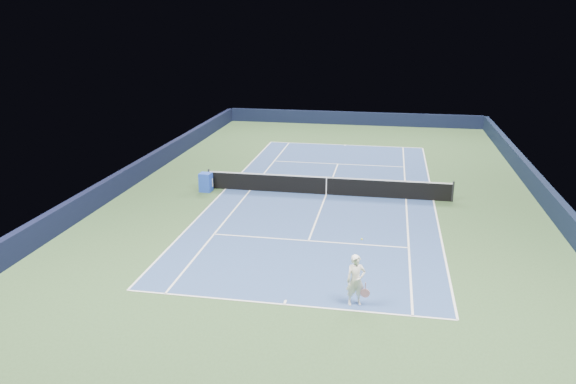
# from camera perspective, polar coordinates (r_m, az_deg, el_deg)

# --- Properties ---
(ground) EXTENTS (40.00, 40.00, 0.00)m
(ground) POSITION_cam_1_polar(r_m,az_deg,el_deg) (29.53, 3.90, -0.27)
(ground) COLOR #2F4A28
(ground) RESTS_ON ground
(wall_far) EXTENTS (22.00, 0.35, 1.10)m
(wall_far) POSITION_cam_1_polar(r_m,az_deg,el_deg) (48.61, 6.64, 7.44)
(wall_far) COLOR black
(wall_far) RESTS_ON ground
(wall_right) EXTENTS (0.35, 40.00, 1.10)m
(wall_right) POSITION_cam_1_polar(r_m,az_deg,el_deg) (30.22, 24.76, -0.39)
(wall_right) COLOR black
(wall_right) RESTS_ON ground
(wall_left) EXTENTS (0.35, 40.00, 1.10)m
(wall_left) POSITION_cam_1_polar(r_m,az_deg,el_deg) (32.34, -15.50, 1.73)
(wall_left) COLOR black
(wall_left) RESTS_ON ground
(court_surface) EXTENTS (10.97, 23.77, 0.01)m
(court_surface) POSITION_cam_1_polar(r_m,az_deg,el_deg) (29.53, 3.90, -0.26)
(court_surface) COLOR navy
(court_surface) RESTS_ON ground
(baseline_far) EXTENTS (10.97, 0.08, 0.00)m
(baseline_far) POSITION_cam_1_polar(r_m,az_deg,el_deg) (40.95, 5.83, 4.78)
(baseline_far) COLOR white
(baseline_far) RESTS_ON ground
(baseline_near) EXTENTS (10.97, 0.08, 0.00)m
(baseline_near) POSITION_cam_1_polar(r_m,az_deg,el_deg) (18.68, -0.39, -11.35)
(baseline_near) COLOR white
(baseline_near) RESTS_ON ground
(sideline_doubles_right) EXTENTS (0.08, 23.77, 0.00)m
(sideline_doubles_right) POSITION_cam_1_polar(r_m,az_deg,el_deg) (29.47, 14.55, -0.84)
(sideline_doubles_right) COLOR white
(sideline_doubles_right) RESTS_ON ground
(sideline_doubles_left) EXTENTS (0.08, 23.77, 0.00)m
(sideline_doubles_left) POSITION_cam_1_polar(r_m,az_deg,el_deg) (30.59, -6.36, 0.31)
(sideline_doubles_left) COLOR white
(sideline_doubles_left) RESTS_ON ground
(sideline_singles_right) EXTENTS (0.08, 23.77, 0.00)m
(sideline_singles_right) POSITION_cam_1_polar(r_m,az_deg,el_deg) (29.39, 11.90, -0.69)
(sideline_singles_right) COLOR white
(sideline_singles_right) RESTS_ON ground
(sideline_singles_left) EXTENTS (0.08, 23.77, 0.00)m
(sideline_singles_left) POSITION_cam_1_polar(r_m,az_deg,el_deg) (30.23, -3.87, 0.18)
(sideline_singles_left) COLOR white
(sideline_singles_left) RESTS_ON ground
(service_line_far) EXTENTS (8.23, 0.08, 0.00)m
(service_line_far) POSITION_cam_1_polar(r_m,az_deg,el_deg) (35.64, 5.09, 2.86)
(service_line_far) COLOR white
(service_line_far) RESTS_ON ground
(service_line_near) EXTENTS (8.23, 0.08, 0.00)m
(service_line_near) POSITION_cam_1_polar(r_m,az_deg,el_deg) (23.56, 2.10, -4.97)
(service_line_near) COLOR white
(service_line_near) RESTS_ON ground
(center_service_line) EXTENTS (0.08, 12.80, 0.00)m
(center_service_line) POSITION_cam_1_polar(r_m,az_deg,el_deg) (29.53, 3.90, -0.25)
(center_service_line) COLOR white
(center_service_line) RESTS_ON ground
(center_mark_far) EXTENTS (0.08, 0.30, 0.00)m
(center_mark_far) POSITION_cam_1_polar(r_m,az_deg,el_deg) (40.81, 5.81, 4.74)
(center_mark_far) COLOR white
(center_mark_far) RESTS_ON ground
(center_mark_near) EXTENTS (0.08, 0.30, 0.00)m
(center_mark_near) POSITION_cam_1_polar(r_m,az_deg,el_deg) (18.81, -0.31, -11.13)
(center_mark_near) COLOR white
(center_mark_near) RESTS_ON ground
(tennis_net) EXTENTS (12.90, 0.10, 1.07)m
(tennis_net) POSITION_cam_1_polar(r_m,az_deg,el_deg) (29.38, 3.92, 0.67)
(tennis_net) COLOR black
(tennis_net) RESTS_ON ground
(sponsor_cube) EXTENTS (0.65, 0.59, 1.01)m
(sponsor_cube) POSITION_cam_1_polar(r_m,az_deg,el_deg) (30.20, -8.35, 0.99)
(sponsor_cube) COLOR blue
(sponsor_cube) RESTS_ON ground
(tennis_player) EXTENTS (0.84, 1.33, 1.92)m
(tennis_player) POSITION_cam_1_polar(r_m,az_deg,el_deg) (18.44, 6.91, -8.89)
(tennis_player) COLOR white
(tennis_player) RESTS_ON ground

